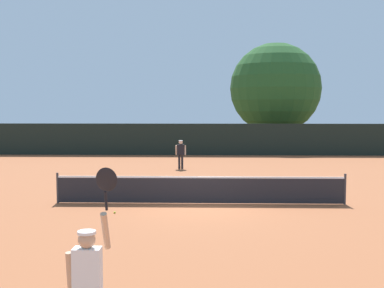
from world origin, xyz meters
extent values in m
plane|color=#9E5633|center=(0.00, 0.00, 0.00)|extent=(120.00, 120.00, 0.00)
cube|color=#232328|center=(0.00, 0.00, 0.48)|extent=(10.02, 0.03, 0.91)
cube|color=white|center=(0.00, 0.00, 0.93)|extent=(10.02, 0.04, 0.06)
cylinder|color=#333338|center=(-5.01, 0.00, 0.54)|extent=(0.08, 0.08, 1.07)
cylinder|color=#333338|center=(5.01, 0.00, 0.54)|extent=(0.08, 0.08, 1.07)
cube|color=black|center=(0.00, 16.79, 1.10)|extent=(31.87, 0.12, 2.20)
cube|color=white|center=(-1.45, -10.21, 1.16)|extent=(0.38, 0.22, 0.62)
sphere|color=tan|center=(-1.45, -10.21, 1.58)|extent=(0.24, 0.24, 0.24)
cylinder|color=white|center=(-1.45, -10.21, 1.68)|extent=(0.25, 0.25, 0.04)
cylinder|color=tan|center=(-1.69, -10.21, 1.13)|extent=(0.09, 0.18, 0.59)
cylinder|color=tan|center=(-1.21, -10.12, 1.68)|extent=(0.09, 0.33, 0.57)
cylinder|color=black|center=(-1.21, -10.06, 2.09)|extent=(0.04, 0.11, 0.28)
ellipsoid|color=black|center=(-1.21, -10.00, 2.38)|extent=(0.30, 0.13, 0.36)
cube|color=black|center=(-1.15, 9.45, 1.05)|extent=(0.38, 0.22, 0.57)
sphere|color=beige|center=(-1.15, 9.45, 1.43)|extent=(0.22, 0.22, 0.22)
cylinder|color=white|center=(-1.15, 9.45, 1.53)|extent=(0.23, 0.23, 0.04)
cylinder|color=black|center=(-1.23, 9.45, 0.38)|extent=(0.12, 0.12, 0.77)
cylinder|color=black|center=(-1.07, 9.45, 0.38)|extent=(0.12, 0.12, 0.77)
cylinder|color=beige|center=(-1.39, 9.45, 1.02)|extent=(0.09, 0.17, 0.54)
cylinder|color=beige|center=(-0.91, 9.45, 1.02)|extent=(0.09, 0.15, 0.54)
sphere|color=#CCE033|center=(-2.70, -1.61, 0.03)|extent=(0.07, 0.07, 0.07)
cylinder|color=brown|center=(5.89, 22.75, 1.05)|extent=(0.56, 0.56, 2.11)
sphere|color=#235123|center=(5.89, 22.75, 4.86)|extent=(7.33, 7.33, 7.33)
cube|color=black|center=(2.03, 25.77, 0.60)|extent=(2.05, 4.27, 0.90)
cube|color=#2D333D|center=(2.03, 25.47, 1.37)|extent=(1.78, 2.26, 0.64)
cylinder|color=black|center=(1.18, 27.17, 0.30)|extent=(0.22, 0.60, 0.60)
cylinder|color=black|center=(2.88, 27.17, 0.30)|extent=(0.22, 0.60, 0.60)
cylinder|color=black|center=(1.18, 24.37, 0.30)|extent=(0.22, 0.60, 0.60)
cylinder|color=black|center=(2.88, 24.37, 0.30)|extent=(0.22, 0.60, 0.60)
cube|color=#B7B7BC|center=(6.06, 25.76, 0.60)|extent=(2.14, 4.30, 0.90)
cube|color=#2D333D|center=(6.06, 25.46, 1.37)|extent=(1.83, 2.30, 0.64)
cylinder|color=black|center=(5.21, 27.16, 0.30)|extent=(0.22, 0.60, 0.60)
cylinder|color=black|center=(6.91, 27.16, 0.30)|extent=(0.22, 0.60, 0.60)
cylinder|color=black|center=(5.21, 24.36, 0.30)|extent=(0.22, 0.60, 0.60)
cylinder|color=black|center=(6.91, 24.36, 0.30)|extent=(0.22, 0.60, 0.60)
camera|label=1|loc=(0.14, -16.56, 3.39)|focal=44.96mm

